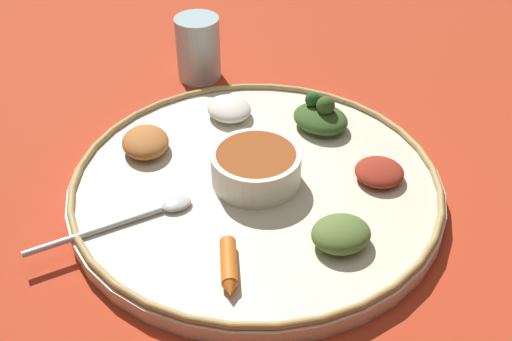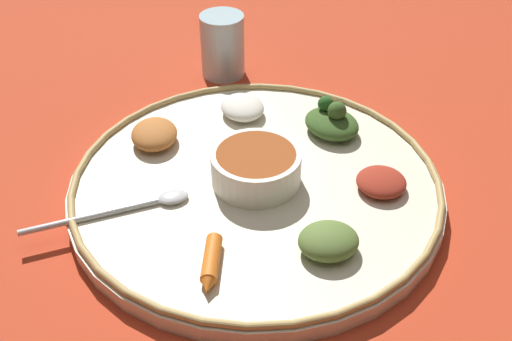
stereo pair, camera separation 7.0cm
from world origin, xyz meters
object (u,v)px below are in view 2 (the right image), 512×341
Objects in this scene: carrot_near_spoon at (211,263)px; greens_pile at (332,121)px; spoon at (133,206)px; center_bowl at (256,166)px; drinking_glass at (223,49)px.

greens_pile is at bearing 174.09° from carrot_near_spoon.
spoon is 1.94× the size of carrot_near_spoon.
center_bowl is 0.14m from carrot_near_spoon.
drinking_glass is at bearing -117.00° from greens_pile.
carrot_near_spoon is (0.14, 0.02, -0.01)m from center_bowl.
greens_pile reaches higher than spoon.
center_bowl is at bearing -19.24° from greens_pile.
greens_pile is 1.31× the size of carrot_near_spoon.
carrot_near_spoon reaches higher than spoon.
greens_pile is (-0.13, 0.05, -0.01)m from center_bowl.
greens_pile is at bearing 63.00° from drinking_glass.
carrot_near_spoon is (0.27, -0.03, -0.01)m from greens_pile.
spoon is at bearing -32.43° from greens_pile.
carrot_near_spoon is at bearing -5.91° from greens_pile.
carrot_near_spoon is at bearing 25.44° from drinking_glass.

